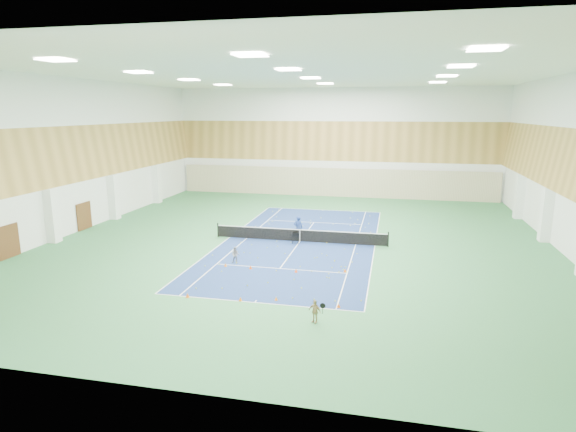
{
  "coord_description": "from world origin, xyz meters",
  "views": [
    {
      "loc": [
        6.54,
        -33.76,
        9.48
      ],
      "look_at": [
        -0.8,
        -0.43,
        2.0
      ],
      "focal_mm": 30.0,
      "sensor_mm": 36.0,
      "label": 1
    }
  ],
  "objects_px": {
    "tennis_net": "(300,234)",
    "child_apron": "(315,311)",
    "coach": "(298,228)",
    "ball_cart": "(295,238)",
    "child_court": "(236,255)"
  },
  "relations": [
    {
      "from": "tennis_net",
      "to": "coach",
      "type": "distance_m",
      "value": 0.74
    },
    {
      "from": "child_apron",
      "to": "child_court",
      "type": "bearing_deg",
      "value": 152.51
    },
    {
      "from": "tennis_net",
      "to": "child_apron",
      "type": "xyz_separation_m",
      "value": [
        3.32,
        -13.5,
        -0.01
      ]
    },
    {
      "from": "coach",
      "to": "child_apron",
      "type": "bearing_deg",
      "value": 93.46
    },
    {
      "from": "tennis_net",
      "to": "child_apron",
      "type": "distance_m",
      "value": 13.9
    },
    {
      "from": "tennis_net",
      "to": "ball_cart",
      "type": "distance_m",
      "value": 0.65
    },
    {
      "from": "tennis_net",
      "to": "coach",
      "type": "height_order",
      "value": "coach"
    },
    {
      "from": "ball_cart",
      "to": "child_court",
      "type": "bearing_deg",
      "value": -132.1
    },
    {
      "from": "coach",
      "to": "child_apron",
      "type": "distance_m",
      "value": 14.55
    },
    {
      "from": "tennis_net",
      "to": "child_apron",
      "type": "bearing_deg",
      "value": -76.17
    },
    {
      "from": "tennis_net",
      "to": "child_apron",
      "type": "height_order",
      "value": "tennis_net"
    },
    {
      "from": "coach",
      "to": "tennis_net",
      "type": "bearing_deg",
      "value": 101.52
    },
    {
      "from": "coach",
      "to": "ball_cart",
      "type": "bearing_deg",
      "value": 80.24
    },
    {
      "from": "tennis_net",
      "to": "coach",
      "type": "bearing_deg",
      "value": 112.26
    },
    {
      "from": "child_apron",
      "to": "coach",
      "type": "bearing_deg",
      "value": 126.99
    }
  ]
}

